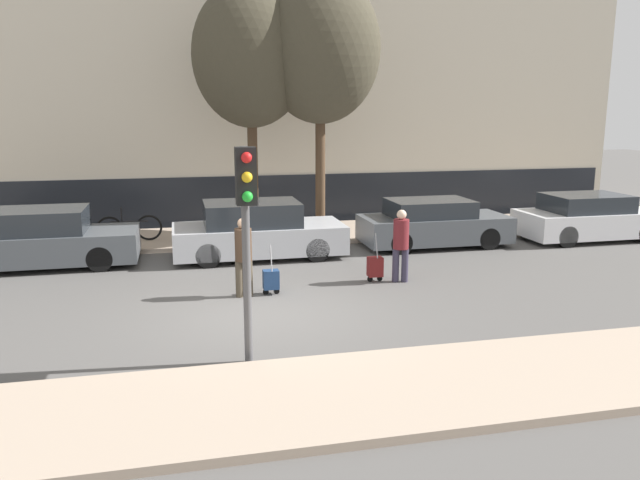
# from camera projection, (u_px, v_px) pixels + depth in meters

# --- Properties ---
(ground_plane) EXTENTS (80.00, 80.00, 0.00)m
(ground_plane) POSITION_uv_depth(u_px,v_px,m) (261.00, 313.00, 11.61)
(ground_plane) COLOR #565451
(sidewalk_near) EXTENTS (28.00, 2.50, 0.12)m
(sidewalk_near) POSITION_uv_depth(u_px,v_px,m) (300.00, 400.00, 8.02)
(sidewalk_near) COLOR tan
(sidewalk_near) RESTS_ON ground_plane
(sidewalk_far) EXTENTS (28.00, 3.00, 0.12)m
(sidewalk_far) POSITION_uv_depth(u_px,v_px,m) (229.00, 237.00, 18.27)
(sidewalk_far) COLOR tan
(sidewalk_far) RESTS_ON ground_plane
(building_facade) EXTENTS (28.00, 2.99, 9.47)m
(building_facade) POSITION_uv_depth(u_px,v_px,m) (215.00, 79.00, 20.81)
(building_facade) COLOR #B7AD99
(building_facade) RESTS_ON ground_plane
(parked_car_0) EXTENTS (4.44, 1.84, 1.40)m
(parked_car_0) POSITION_uv_depth(u_px,v_px,m) (40.00, 240.00, 14.93)
(parked_car_0) COLOR #4C5156
(parked_car_0) RESTS_ON ground_plane
(parked_car_1) EXTENTS (4.31, 1.83, 1.44)m
(parked_car_1) POSITION_uv_depth(u_px,v_px,m) (257.00, 232.00, 15.86)
(parked_car_1) COLOR #B7BABF
(parked_car_1) RESTS_ON ground_plane
(parked_car_2) EXTENTS (4.04, 1.71, 1.30)m
(parked_car_2) POSITION_uv_depth(u_px,v_px,m) (433.00, 224.00, 17.17)
(parked_car_2) COLOR #4C5156
(parked_car_2) RESTS_ON ground_plane
(parked_car_3) EXTENTS (4.06, 1.81, 1.33)m
(parked_car_3) POSITION_uv_depth(u_px,v_px,m) (588.00, 218.00, 18.03)
(parked_car_3) COLOR silver
(parked_car_3) RESTS_ON ground_plane
(pedestrian_left) EXTENTS (0.35, 0.34, 1.61)m
(pedestrian_left) POSITION_uv_depth(u_px,v_px,m) (243.00, 253.00, 12.45)
(pedestrian_left) COLOR #4C4233
(pedestrian_left) RESTS_ON ground_plane
(trolley_left) EXTENTS (0.34, 0.29, 1.05)m
(trolley_left) POSITION_uv_depth(u_px,v_px,m) (271.00, 280.00, 12.72)
(trolley_left) COLOR navy
(trolley_left) RESTS_ON ground_plane
(pedestrian_right) EXTENTS (0.34, 0.34, 1.60)m
(pedestrian_right) POSITION_uv_depth(u_px,v_px,m) (401.00, 242.00, 13.54)
(pedestrian_right) COLOR #383347
(pedestrian_right) RESTS_ON ground_plane
(trolley_right) EXTENTS (0.34, 0.29, 1.09)m
(trolley_right) POSITION_uv_depth(u_px,v_px,m) (375.00, 267.00, 13.68)
(trolley_right) COLOR maroon
(trolley_right) RESTS_ON ground_plane
(traffic_light) EXTENTS (0.28, 0.47, 3.22)m
(traffic_light) POSITION_uv_depth(u_px,v_px,m) (246.00, 212.00, 8.77)
(traffic_light) COLOR #515154
(traffic_light) RESTS_ON ground_plane
(parked_bicycle) EXTENTS (1.77, 0.06, 0.96)m
(parked_bicycle) POSITION_uv_depth(u_px,v_px,m) (129.00, 228.00, 17.27)
(parked_bicycle) COLOR black
(parked_bicycle) RESTS_ON sidewalk_far
(bare_tree_near_crossing) EXTENTS (3.33, 3.33, 7.26)m
(bare_tree_near_crossing) POSITION_uv_depth(u_px,v_px,m) (320.00, 50.00, 17.15)
(bare_tree_near_crossing) COLOR #4C3826
(bare_tree_near_crossing) RESTS_ON sidewalk_far
(bare_tree_down_street) EXTENTS (3.22, 3.22, 7.02)m
(bare_tree_down_street) POSITION_uv_depth(u_px,v_px,m) (251.00, 56.00, 17.13)
(bare_tree_down_street) COLOR #4C3826
(bare_tree_down_street) RESTS_ON sidewalk_far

